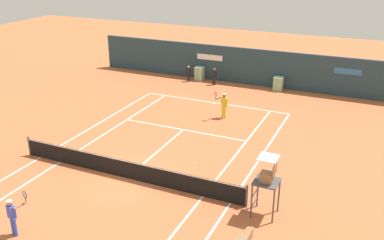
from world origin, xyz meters
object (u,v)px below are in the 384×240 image
umpire_chair (267,178)px  tennis_ball_mid_court (200,124)px  player_near_side (12,214)px  player_on_baseline (224,103)px  ball_kid_left_post (214,75)px  ball_kid_centre_post (189,72)px  tennis_ball_near_service_line (200,164)px

umpire_chair → tennis_ball_mid_court: size_ratio=38.98×
player_near_side → tennis_ball_mid_court: size_ratio=26.23×
player_near_side → tennis_ball_mid_court: (2.09, 13.10, -0.90)m
player_on_baseline → ball_kid_left_post: bearing=-42.4°
player_on_baseline → ball_kid_centre_post: size_ratio=1.41×
umpire_chair → tennis_ball_near_service_line: umpire_chair is taller
tennis_ball_mid_court → tennis_ball_near_service_line: (2.11, -4.95, 0.00)m
player_on_baseline → ball_kid_left_post: 7.21m
ball_kid_centre_post → tennis_ball_mid_court: 9.29m
player_on_baseline → tennis_ball_near_service_line: size_ratio=27.43×
ball_kid_centre_post → umpire_chair: bearing=118.7°
player_on_baseline → tennis_ball_near_service_line: (1.16, -6.58, -0.96)m
umpire_chair → player_near_side: size_ratio=1.49×
ball_kid_centre_post → ball_kid_left_post: bearing=174.6°
player_on_baseline → tennis_ball_mid_court: player_on_baseline is taller
ball_kid_left_post → tennis_ball_near_service_line: (4.34, -13.04, -0.76)m
player_near_side → ball_kid_centre_post: player_near_side is taller
tennis_ball_mid_court → umpire_chair: bearing=-51.2°
umpire_chair → tennis_ball_near_service_line: 5.35m
player_near_side → umpire_chair: bearing=47.0°
ball_kid_centre_post → tennis_ball_near_service_line: size_ratio=19.49×
player_near_side → ball_kid_left_post: player_near_side is taller
player_on_baseline → player_near_side: 15.04m
player_on_baseline → tennis_ball_near_service_line: bearing=121.3°
ball_kid_left_post → tennis_ball_mid_court: (2.23, -8.10, -0.76)m
player_on_baseline → umpire_chair: bearing=140.7°
player_near_side → ball_kid_left_post: bearing=105.3°
umpire_chair → tennis_ball_near_service_line: (-4.18, 2.89, -1.66)m
umpire_chair → player_near_side: bearing=122.1°
umpire_chair → ball_kid_centre_post: umpire_chair is taller
ball_kid_left_post → player_on_baseline: bearing=120.4°
player_near_side → ball_kid_centre_post: bearing=111.4°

